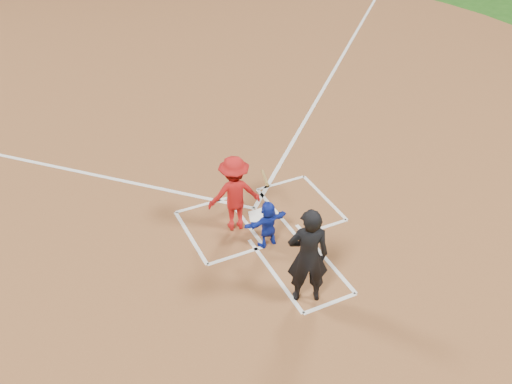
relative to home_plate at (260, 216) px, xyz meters
name	(u,v)px	position (x,y,z in m)	size (l,w,h in m)	color
ground	(260,217)	(0.00, 0.00, -0.02)	(120.00, 120.00, 0.00)	#1B4C13
home_plate_dirt	(169,102)	(0.00, 6.00, -0.01)	(28.00, 28.00, 0.01)	brown
home_plate	(260,216)	(0.00, 0.00, 0.00)	(0.60, 0.60, 0.02)	white
catcher	(268,224)	(-0.27, -0.87, 0.50)	(0.95, 0.30, 1.02)	#162EB9
umpire	(308,256)	(-0.32, -2.46, 0.97)	(0.72, 0.47, 1.96)	black
chalk_markings	(178,112)	(0.00, 5.29, -0.01)	(28.35, 17.32, 0.01)	white
batter_at_plate	(235,194)	(-0.62, -0.07, 0.83)	(1.36, 0.97, 1.67)	#B21413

